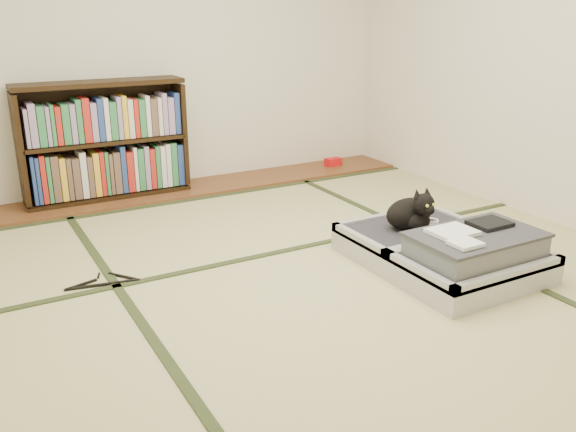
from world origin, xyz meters
TOP-DOWN VIEW (x-y plane):
  - floor at (0.00, 0.00)m, footprint 4.50×4.50m
  - wood_strip at (0.00, 2.00)m, footprint 4.00×0.50m
  - red_item at (1.49, 2.03)m, footprint 0.16×0.10m
  - room_shell at (0.00, 0.00)m, footprint 4.50×4.50m
  - tatami_borders at (0.00, 0.49)m, footprint 4.00×4.50m
  - bookcase at (-0.62, 2.07)m, footprint 1.27×0.29m
  - suitcase at (0.74, -0.29)m, footprint 0.81×1.08m
  - cat at (0.72, -0.01)m, footprint 0.36×0.36m
  - cable_coil at (0.90, 0.02)m, footprint 0.11×0.11m
  - hanger at (-1.06, 0.48)m, footprint 0.40×0.21m

SIDE VIEW (x-z plane):
  - floor at x=0.00m, z-range 0.00..0.00m
  - tatami_borders at x=0.00m, z-range 0.00..0.01m
  - hanger at x=-1.06m, z-range 0.00..0.01m
  - wood_strip at x=0.00m, z-range 0.00..0.02m
  - red_item at x=1.49m, z-range 0.02..0.09m
  - suitcase at x=0.74m, z-range -0.05..0.27m
  - cable_coil at x=0.90m, z-range 0.15..0.18m
  - cat at x=0.72m, z-range 0.12..0.41m
  - bookcase at x=-0.62m, z-range -0.01..0.91m
  - room_shell at x=0.00m, z-range -0.79..3.71m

